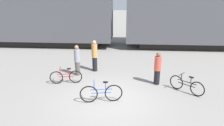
{
  "coord_description": "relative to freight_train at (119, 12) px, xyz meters",
  "views": [
    {
      "loc": [
        0.67,
        -8.48,
        4.62
      ],
      "look_at": [
        -0.04,
        1.68,
        1.1
      ],
      "focal_mm": 35.0,
      "sensor_mm": 36.0,
      "label": 1
    }
  ],
  "objects": [
    {
      "name": "rail_near",
      "position": [
        0.0,
        -0.72,
        -2.81
      ],
      "size": [
        39.85,
        0.07,
        0.01
      ],
      "primitive_type": "cube",
      "color": "#4C4238",
      "rests_on": "ground_plane"
    },
    {
      "name": "rail_far",
      "position": [
        0.0,
        0.72,
        -2.81
      ],
      "size": [
        39.85,
        0.07,
        0.01
      ],
      "primitive_type": "cube",
      "color": "#4C4238",
      "rests_on": "ground_plane"
    },
    {
      "name": "person_in_grey",
      "position": [
        -2.03,
        -6.64,
        -1.95
      ],
      "size": [
        0.31,
        0.31,
        1.71
      ],
      "rotation": [
        0.0,
        0.0,
        0.76
      ],
      "color": "#514C47",
      "rests_on": "ground_plane"
    },
    {
      "name": "bicycle_maroon",
      "position": [
        -2.37,
        -7.79,
        -2.46
      ],
      "size": [
        1.61,
        0.46,
        0.83
      ],
      "color": "black",
      "rests_on": "ground_plane"
    },
    {
      "name": "bicycle_blue",
      "position": [
        -0.36,
        -9.57,
        -2.41
      ],
      "size": [
        1.8,
        0.46,
        0.95
      ],
      "color": "black",
      "rests_on": "ground_plane"
    },
    {
      "name": "bicycle_black",
      "position": [
        3.46,
        -8.4,
        -2.45
      ],
      "size": [
        1.33,
        1.18,
        0.86
      ],
      "color": "black",
      "rests_on": "ground_plane"
    },
    {
      "name": "freight_train",
      "position": [
        0.0,
        0.0,
        0.0
      ],
      "size": [
        27.85,
        3.17,
        5.41
      ],
      "color": "black",
      "rests_on": "ground_plane"
    },
    {
      "name": "ground_plane",
      "position": [
        0.0,
        -9.33,
        -2.82
      ],
      "size": [
        80.0,
        80.0,
        0.0
      ],
      "primitive_type": "plane",
      "color": "gray"
    },
    {
      "name": "person_in_red",
      "position": [
        2.21,
        -7.56,
        -1.98
      ],
      "size": [
        0.34,
        0.34,
        1.66
      ],
      "rotation": [
        0.0,
        0.0,
        1.18
      ],
      "color": "black",
      "rests_on": "ground_plane"
    },
    {
      "name": "person_in_tan",
      "position": [
        -1.17,
        -5.94,
        -1.89
      ],
      "size": [
        0.33,
        0.33,
        1.83
      ],
      "rotation": [
        0.0,
        0.0,
        2.91
      ],
      "color": "black",
      "rests_on": "ground_plane"
    }
  ]
}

